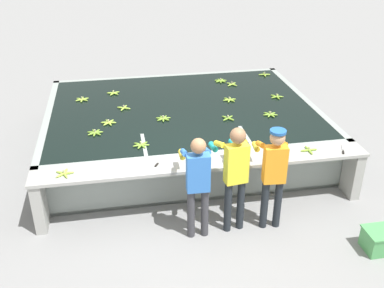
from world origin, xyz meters
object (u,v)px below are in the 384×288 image
at_px(banana_bunch_floating_6, 163,118).
at_px(banana_bunch_floating_8, 264,75).
at_px(worker_2, 274,169).
at_px(banana_bunch_floating_11, 124,108).
at_px(banana_bunch_floating_3, 277,97).
at_px(banana_bunch_floating_4, 113,93).
at_px(banana_bunch_floating_13, 229,100).
at_px(worker_0, 198,179).
at_px(worker_1, 235,170).
at_px(banana_bunch_floating_5, 109,123).
at_px(banana_bunch_floating_2, 232,84).
at_px(banana_bunch_floating_1, 95,133).
at_px(banana_bunch_floating_10, 82,99).
at_px(banana_bunch_floating_9, 221,81).
at_px(knife_0, 343,150).
at_px(banana_bunch_floating_0, 141,145).
at_px(banana_bunch_floating_7, 270,114).
at_px(banana_bunch_ledge_0, 64,173).
at_px(knife_1, 158,163).
at_px(banana_bunch_floating_12, 228,118).
at_px(banana_bunch_ledge_1, 309,150).
at_px(crate, 383,240).

bearing_deg(banana_bunch_floating_6, banana_bunch_floating_8, 38.13).
xyz_separation_m(worker_2, banana_bunch_floating_11, (-1.98, 2.86, -0.09)).
height_order(banana_bunch_floating_3, banana_bunch_floating_4, same).
bearing_deg(banana_bunch_floating_13, worker_0, -112.56).
height_order(worker_1, banana_bunch_floating_4, worker_1).
bearing_deg(banana_bunch_floating_5, banana_bunch_floating_2, 29.93).
bearing_deg(banana_bunch_floating_6, banana_bunch_floating_13, 25.47).
xyz_separation_m(banana_bunch_floating_1, banana_bunch_floating_10, (-0.27, 1.60, 0.00)).
distance_m(banana_bunch_floating_9, banana_bunch_floating_11, 2.49).
relative_size(banana_bunch_floating_4, knife_0, 0.83).
bearing_deg(banana_bunch_floating_8, banana_bunch_floating_6, -141.87).
distance_m(worker_2, banana_bunch_floating_1, 3.13).
height_order(banana_bunch_floating_3, banana_bunch_floating_11, same).
xyz_separation_m(banana_bunch_floating_8, banana_bunch_floating_9, (-1.10, -0.24, -0.00)).
xyz_separation_m(banana_bunch_floating_1, banana_bunch_floating_4, (0.36, 1.85, 0.00)).
xyz_separation_m(banana_bunch_floating_0, banana_bunch_floating_8, (3.09, 3.01, 0.00)).
height_order(worker_2, banana_bunch_floating_7, worker_2).
distance_m(banana_bunch_floating_6, banana_bunch_ledge_0, 2.34).
relative_size(banana_bunch_floating_11, knife_1, 0.84).
xyz_separation_m(banana_bunch_floating_5, banana_bunch_floating_7, (2.96, -0.17, -0.00)).
relative_size(banana_bunch_floating_6, banana_bunch_ledge_0, 1.01).
height_order(banana_bunch_floating_4, banana_bunch_floating_5, same).
xyz_separation_m(banana_bunch_floating_3, banana_bunch_floating_4, (-3.26, 0.80, 0.00)).
bearing_deg(knife_0, knife_1, 177.40).
distance_m(banana_bunch_floating_1, banana_bunch_floating_12, 2.38).
bearing_deg(banana_bunch_floating_12, banana_bunch_floating_11, 155.97).
distance_m(banana_bunch_floating_11, banana_bunch_ledge_1, 3.59).
relative_size(banana_bunch_floating_3, knife_0, 0.84).
height_order(worker_0, banana_bunch_ledge_1, worker_0).
bearing_deg(worker_1, knife_0, 14.33).
xyz_separation_m(banana_bunch_floating_8, banana_bunch_floating_10, (-4.09, -0.83, -0.00)).
relative_size(banana_bunch_floating_1, banana_bunch_floating_6, 1.00).
height_order(banana_bunch_floating_12, banana_bunch_ledge_0, banana_bunch_ledge_0).
bearing_deg(banana_bunch_floating_0, banana_bunch_floating_6, 63.60).
distance_m(banana_bunch_floating_7, banana_bunch_floating_8, 2.30).
relative_size(banana_bunch_floating_4, banana_bunch_floating_10, 0.98).
bearing_deg(banana_bunch_floating_0, banana_bunch_floating_11, 97.25).
xyz_separation_m(worker_0, banana_bunch_ledge_1, (1.90, 0.62, -0.06)).
xyz_separation_m(worker_1, banana_bunch_floating_8, (1.86, 4.24, -0.12)).
bearing_deg(banana_bunch_floating_3, banana_bunch_floating_9, 128.04).
bearing_deg(banana_bunch_ledge_0, worker_1, -12.61).
bearing_deg(banana_bunch_floating_3, banana_bunch_floating_11, -179.24).
bearing_deg(banana_bunch_floating_5, banana_bunch_floating_8, 29.69).
relative_size(worker_1, banana_bunch_floating_1, 5.92).
bearing_deg(worker_0, crate, -18.08).
height_order(banana_bunch_floating_1, knife_0, banana_bunch_floating_1).
relative_size(banana_bunch_floating_6, knife_1, 0.88).
height_order(banana_bunch_floating_10, banana_bunch_floating_12, same).
distance_m(worker_2, banana_bunch_floating_0, 2.19).
bearing_deg(banana_bunch_floating_0, worker_0, -62.06).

